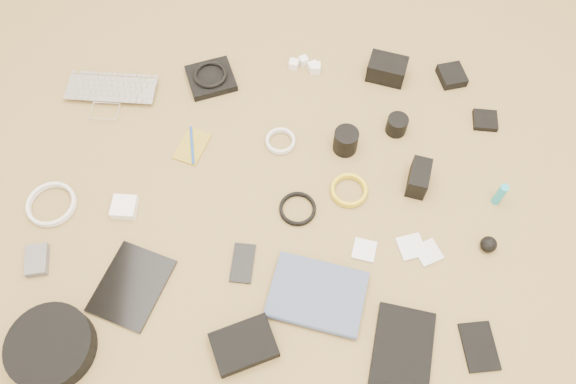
{
  "coord_description": "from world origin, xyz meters",
  "views": [
    {
      "loc": [
        0.02,
        -0.76,
        1.47
      ],
      "look_at": [
        0.05,
        0.02,
        0.02
      ],
      "focal_mm": 35.0,
      "sensor_mm": 36.0,
      "label": 1
    }
  ],
  "objects_px": {
    "laptop": "(109,99)",
    "tablet": "(132,286)",
    "paperback": "(309,328)",
    "dslr_camera": "(387,69)",
    "phone": "(243,263)",
    "headphone_case": "(51,347)"
  },
  "relations": [
    {
      "from": "laptop",
      "to": "tablet",
      "type": "xyz_separation_m",
      "value": [
        0.13,
        -0.63,
        -0.01
      ]
    },
    {
      "from": "paperback",
      "to": "dslr_camera",
      "type": "bearing_deg",
      "value": -3.2
    },
    {
      "from": "laptop",
      "to": "paperback",
      "type": "bearing_deg",
      "value": -45.45
    },
    {
      "from": "phone",
      "to": "paperback",
      "type": "height_order",
      "value": "paperback"
    },
    {
      "from": "paperback",
      "to": "headphone_case",
      "type": "bearing_deg",
      "value": 108.98
    },
    {
      "from": "headphone_case",
      "to": "dslr_camera",
      "type": "bearing_deg",
      "value": 42.4
    },
    {
      "from": "phone",
      "to": "tablet",
      "type": "bearing_deg",
      "value": -161.75
    },
    {
      "from": "laptop",
      "to": "phone",
      "type": "distance_m",
      "value": 0.72
    },
    {
      "from": "laptop",
      "to": "dslr_camera",
      "type": "distance_m",
      "value": 0.92
    },
    {
      "from": "laptop",
      "to": "dslr_camera",
      "type": "height_order",
      "value": "dslr_camera"
    },
    {
      "from": "laptop",
      "to": "dslr_camera",
      "type": "bearing_deg",
      "value": 10.79
    },
    {
      "from": "laptop",
      "to": "phone",
      "type": "bearing_deg",
      "value": -46.87
    },
    {
      "from": "tablet",
      "to": "headphone_case",
      "type": "relative_size",
      "value": 0.99
    },
    {
      "from": "dslr_camera",
      "to": "laptop",
      "type": "bearing_deg",
      "value": -156.33
    },
    {
      "from": "tablet",
      "to": "laptop",
      "type": "bearing_deg",
      "value": 125.21
    },
    {
      "from": "paperback",
      "to": "laptop",
      "type": "bearing_deg",
      "value": 54.89
    },
    {
      "from": "headphone_case",
      "to": "paperback",
      "type": "xyz_separation_m",
      "value": [
        0.66,
        0.03,
        -0.02
      ]
    },
    {
      "from": "tablet",
      "to": "phone",
      "type": "bearing_deg",
      "value": 33.68
    },
    {
      "from": "headphone_case",
      "to": "paperback",
      "type": "distance_m",
      "value": 0.66
    },
    {
      "from": "laptop",
      "to": "paperback",
      "type": "relative_size",
      "value": 1.17
    },
    {
      "from": "phone",
      "to": "paperback",
      "type": "relative_size",
      "value": 0.46
    },
    {
      "from": "tablet",
      "to": "paperback",
      "type": "bearing_deg",
      "value": 7.5
    }
  ]
}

